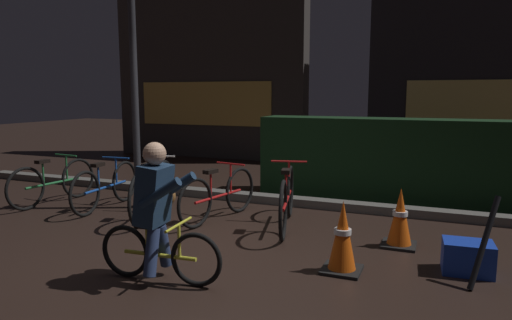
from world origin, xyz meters
TOP-DOWN VIEW (x-y plane):
  - ground_plane at (0.00, 0.00)m, footprint 40.00×40.00m
  - sidewalk_curb at (0.00, 2.20)m, footprint 12.00×0.24m
  - hedge_row at (1.80, 3.10)m, footprint 4.80×0.70m
  - storefront_left at (-3.53, 6.50)m, footprint 5.23×0.54m
  - storefront_right at (3.38, 7.20)m, footprint 5.79×0.54m
  - street_post at (-1.90, 1.20)m, footprint 0.10×0.10m
  - parked_bike_leftmost at (-3.24, 0.92)m, footprint 0.46×1.56m
  - parked_bike_left_mid at (-2.30, 0.99)m, footprint 0.46×1.56m
  - parked_bike_center_left at (-1.42, 0.88)m, footprint 0.56×1.68m
  - parked_bike_center_right at (-0.52, 1.06)m, footprint 0.46×1.56m
  - parked_bike_right_mid at (0.42, 1.07)m, footprint 0.52×1.70m
  - traffic_cone_near at (1.36, -0.10)m, footprint 0.36×0.36m
  - traffic_cone_far at (1.79, 0.85)m, footprint 0.36×0.36m
  - blue_crate at (2.44, 0.30)m, footprint 0.46×0.35m
  - cyclist at (-0.12, -0.92)m, footprint 1.19×0.50m
  - closed_umbrella at (2.55, 0.05)m, footprint 0.26×0.41m

SIDE VIEW (x-z plane):
  - ground_plane at x=0.00m, z-range 0.00..0.00m
  - sidewalk_curb at x=0.00m, z-range 0.00..0.12m
  - blue_crate at x=2.44m, z-range 0.00..0.30m
  - traffic_cone_far at x=1.79m, z-range -0.01..0.64m
  - traffic_cone_near at x=1.36m, z-range -0.01..0.67m
  - parked_bike_left_mid at x=-2.30m, z-range -0.03..0.69m
  - parked_bike_leftmost at x=-3.24m, z-range -0.03..0.69m
  - parked_bike_center_right at x=-0.52m, z-range -0.03..0.70m
  - parked_bike_center_left at x=-1.42m, z-range -0.04..0.76m
  - parked_bike_right_mid at x=0.42m, z-range -0.04..0.76m
  - closed_umbrella at x=2.55m, z-range 0.00..0.77m
  - cyclist at x=-0.12m, z-range 0.01..1.25m
  - hedge_row at x=1.80m, z-range 0.00..1.28m
  - street_post at x=-1.90m, z-range 0.00..2.93m
  - storefront_right at x=3.38m, z-range -0.01..4.37m
  - storefront_left at x=-3.53m, z-range -0.01..4.61m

